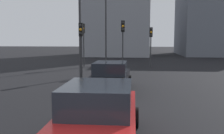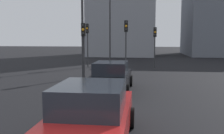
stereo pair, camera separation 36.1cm
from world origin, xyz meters
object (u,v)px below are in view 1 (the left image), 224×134
at_px(street_lamp_kerbside, 80,5).
at_px(traffic_light_near_right, 81,39).
at_px(traffic_light_far_right, 83,36).
at_px(traffic_light_near_left, 123,35).
at_px(car_black_lead, 111,77).
at_px(car_red_second, 99,116).
at_px(traffic_light_far_left, 151,39).
at_px(street_lamp_far, 106,21).

bearing_deg(street_lamp_kerbside, traffic_light_near_right, -103.33).
bearing_deg(traffic_light_far_right, traffic_light_near_left, 54.81).
relative_size(car_black_lead, car_red_second, 0.99).
relative_size(car_red_second, traffic_light_far_right, 1.09).
height_order(traffic_light_far_left, traffic_light_far_right, traffic_light_far_right).
bearing_deg(car_red_second, street_lamp_far, 5.89).
distance_m(car_red_second, traffic_light_far_left, 18.00).
bearing_deg(car_red_second, street_lamp_kerbside, 14.52).
bearing_deg(traffic_light_near_right, car_black_lead, 35.01).
height_order(traffic_light_far_right, street_lamp_kerbside, street_lamp_kerbside).
xyz_separation_m(traffic_light_near_left, street_lamp_far, (5.35, 2.01, 1.53)).
distance_m(traffic_light_far_left, traffic_light_far_right, 6.39).
bearing_deg(traffic_light_near_left, street_lamp_kerbside, -49.30).
bearing_deg(traffic_light_far_left, street_lamp_far, -112.93).
height_order(traffic_light_near_right, traffic_light_far_right, traffic_light_far_right).
xyz_separation_m(traffic_light_near_left, traffic_light_far_left, (3.73, -2.45, -0.27)).
bearing_deg(street_lamp_kerbside, traffic_light_far_left, -37.18).
relative_size(traffic_light_far_right, street_lamp_kerbside, 0.48).
bearing_deg(street_lamp_kerbside, car_black_lead, -148.25).
xyz_separation_m(traffic_light_far_left, street_lamp_far, (1.62, 4.46, 1.80)).
height_order(traffic_light_near_left, street_lamp_kerbside, street_lamp_kerbside).
xyz_separation_m(traffic_light_near_right, street_lamp_far, (8.51, -0.69, 1.79)).
height_order(traffic_light_far_left, street_lamp_far, street_lamp_far).
xyz_separation_m(car_black_lead, traffic_light_near_left, (7.22, -0.25, 2.25)).
height_order(traffic_light_near_right, street_lamp_far, street_lamp_far).
height_order(traffic_light_near_right, traffic_light_far_left, traffic_light_near_right).
distance_m(car_black_lead, traffic_light_near_left, 7.57).
relative_size(traffic_light_far_left, street_lamp_far, 0.49).
bearing_deg(traffic_light_near_right, street_lamp_far, 179.23).
height_order(car_red_second, street_lamp_kerbside, street_lamp_kerbside).
bearing_deg(traffic_light_far_right, car_red_second, 18.91).
distance_m(traffic_light_near_left, street_lamp_kerbside, 4.66).
bearing_deg(car_black_lead, traffic_light_near_left, -1.52).
relative_size(traffic_light_near_right, street_lamp_kerbside, 0.44).
height_order(car_red_second, traffic_light_far_left, traffic_light_far_left).
height_order(street_lamp_kerbside, street_lamp_far, street_lamp_kerbside).
bearing_deg(traffic_light_near_right, traffic_light_far_right, -165.57).
xyz_separation_m(car_red_second, street_lamp_kerbside, (10.87, 2.91, 4.24)).
xyz_separation_m(car_black_lead, street_lamp_far, (12.57, 1.77, 3.78)).
relative_size(traffic_light_near_right, street_lamp_far, 0.49).
xyz_separation_m(traffic_light_near_right, traffic_light_far_right, (6.57, 1.23, 0.23)).
distance_m(car_red_second, traffic_light_near_left, 14.19).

